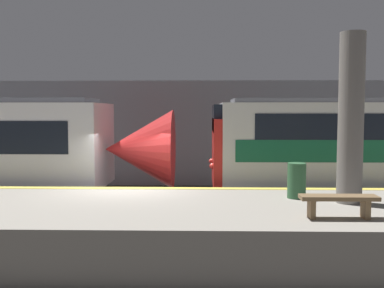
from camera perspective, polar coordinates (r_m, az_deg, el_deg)
The scene contains 6 objects.
ground_plane at distance 12.74m, azimuth -8.05°, elevation -10.22°, with size 120.00×120.00×0.00m, color #33302D.
platform at distance 10.49m, azimuth -10.11°, elevation -10.38°, with size 40.00×4.45×1.08m.
station_rear_barrier at distance 19.12m, azimuth -4.76°, elevation 1.36°, with size 50.00×0.15×4.45m.
support_pillar_near at distance 10.76m, azimuth 19.52°, elevation 3.08°, with size 0.57×0.57×3.85m.
platform_bench at distance 9.28m, azimuth 18.12°, elevation -6.91°, with size 1.50×0.40×0.45m.
trash_bin at distance 11.11m, azimuth 13.15°, elevation -4.55°, with size 0.44×0.44×0.85m.
Camera 1 is at (2.06, -12.17, 3.16)m, focal length 42.00 mm.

